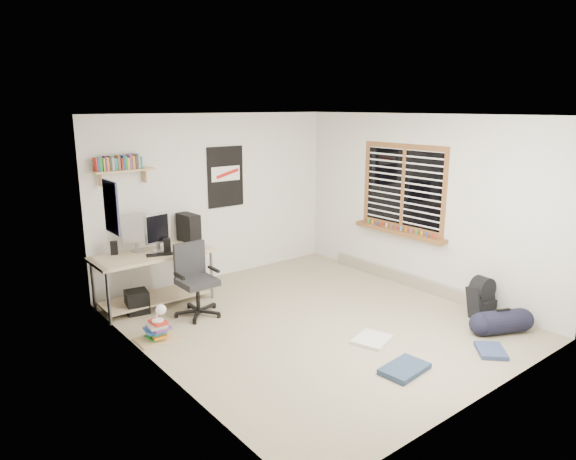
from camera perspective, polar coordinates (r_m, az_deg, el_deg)
floor at (r=6.48m, az=2.88°, el=-10.10°), size 4.00×4.50×0.01m
ceiling at (r=5.93m, az=3.17°, el=12.67°), size 4.00×4.50×0.01m
back_wall at (r=7.88m, az=-7.91°, el=3.63°), size 4.00×0.01×2.50m
left_wall at (r=5.03m, az=-14.40°, el=-2.42°), size 0.01×4.50×2.50m
right_wall at (r=7.54m, az=14.54°, el=2.87°), size 0.01×4.50×2.50m
desk at (r=7.08m, az=-14.65°, el=-5.25°), size 1.64×0.92×0.71m
monitor_left at (r=7.08m, az=-16.48°, el=-0.86°), size 0.35×0.24×0.39m
monitor_right at (r=6.99m, az=-14.26°, el=-0.83°), size 0.38×0.16×0.40m
pc_tower at (r=7.43m, az=-10.99°, el=0.22°), size 0.20×0.40×0.41m
keyboard at (r=6.88m, az=-13.75°, el=-2.68°), size 0.44×0.27×0.02m
speaker_left at (r=7.05m, az=-18.76°, el=-1.95°), size 0.12×0.12×0.18m
speaker_right at (r=7.00m, az=-13.29°, el=-1.65°), size 0.12×0.12×0.19m
office_chair at (r=6.57m, az=-10.06°, el=-5.33°), size 0.63×0.63×0.93m
wall_shelf at (r=7.08m, az=-17.75°, el=6.32°), size 0.80×0.22×0.24m
poster_back_wall at (r=7.89m, az=-6.95°, el=5.88°), size 0.62×0.03×0.92m
poster_left_wall at (r=6.07m, az=-19.06°, el=2.41°), size 0.02×0.42×0.60m
window at (r=7.65m, az=12.59°, el=4.64°), size 0.10×1.50×1.26m
baseboard_heater at (r=7.97m, az=12.10°, el=-5.05°), size 0.08×2.50×0.18m
backpack at (r=6.97m, az=20.66°, el=-7.44°), size 0.34×0.29×0.42m
duffel_bag at (r=6.60m, az=22.65°, el=-9.40°), size 0.37×0.37×0.55m
tshirt at (r=6.03m, az=9.30°, el=-11.92°), size 0.51×0.47×0.04m
jeans_a at (r=5.47m, az=12.82°, el=-14.80°), size 0.53×0.37×0.05m
jeans_b at (r=6.11m, az=21.61°, el=-12.35°), size 0.46×0.46×0.05m
book_stack at (r=6.13m, az=-14.46°, el=-10.42°), size 0.54×0.50×0.30m
desk_lamp at (r=6.03m, az=-14.33°, el=-8.45°), size 0.19×0.25×0.22m
subwoofer at (r=6.95m, az=-16.43°, el=-7.70°), size 0.32×0.32×0.31m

